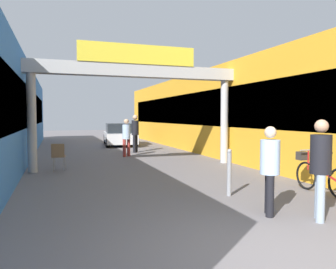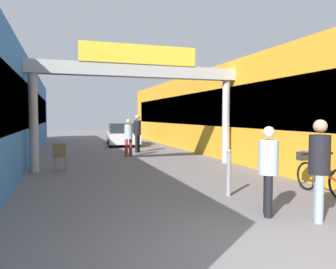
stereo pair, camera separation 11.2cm
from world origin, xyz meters
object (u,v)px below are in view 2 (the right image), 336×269
object	(u,v)px
cafe_chair_wood_nearer	(60,154)
pedestrian_with_dog	(319,163)
pedestrian_elderly_walking	(137,131)
pedestrian_companion	(268,165)
bollard_post_metal	(229,172)
parked_car_white	(123,135)
bicycle_red_second	(319,175)
pedestrian_carrying_crate	(128,135)

from	to	relation	value
cafe_chair_wood_nearer	pedestrian_with_dog	bearing A→B (deg)	-58.06
pedestrian_elderly_walking	cafe_chair_wood_nearer	size ratio (longest dim) A/B	2.05
pedestrian_companion	bollard_post_metal	distance (m)	1.52
pedestrian_elderly_walking	parked_car_white	distance (m)	4.26
pedestrian_with_dog	pedestrian_companion	xyz separation A→B (m)	(-0.62, 0.52, -0.08)
pedestrian_with_dog	cafe_chair_wood_nearer	xyz separation A→B (m)	(-4.13, 6.63, -0.43)
cafe_chair_wood_nearer	bicycle_red_second	bearing A→B (deg)	-42.19
bicycle_red_second	pedestrian_with_dog	bearing A→B (deg)	-133.02
pedestrian_with_dog	pedestrian_companion	distance (m)	0.81
bollard_post_metal	parked_car_white	xyz separation A→B (m)	(0.05, 13.41, 0.12)
bollard_post_metal	parked_car_white	bearing A→B (deg)	89.78
bicycle_red_second	parked_car_white	distance (m)	13.99
pedestrian_companion	bicycle_red_second	bearing A→B (deg)	26.57
bollard_post_metal	parked_car_white	size ratio (longest dim) A/B	0.25
pedestrian_with_dog	pedestrian_elderly_walking	world-z (taller)	pedestrian_elderly_walking
pedestrian_with_dog	pedestrian_companion	world-z (taller)	pedestrian_with_dog
bicycle_red_second	cafe_chair_wood_nearer	world-z (taller)	bicycle_red_second
pedestrian_elderly_walking	bollard_post_metal	distance (m)	9.19
pedestrian_companion	pedestrian_carrying_crate	size ratio (longest dim) A/B	0.96
pedestrian_companion	parked_car_white	bearing A→B (deg)	89.69
pedestrian_with_dog	pedestrian_companion	size ratio (longest dim) A/B	1.08
pedestrian_companion	cafe_chair_wood_nearer	bearing A→B (deg)	119.91
pedestrian_with_dog	bicycle_red_second	distance (m)	2.20
pedestrian_companion	bicycle_red_second	size ratio (longest dim) A/B	0.93
bollard_post_metal	cafe_chair_wood_nearer	xyz separation A→B (m)	(-3.54, 4.62, 0.01)
bollard_post_metal	cafe_chair_wood_nearer	world-z (taller)	bollard_post_metal
pedestrian_elderly_walking	bollard_post_metal	bearing A→B (deg)	-90.17
pedestrian_carrying_crate	bicycle_red_second	xyz separation A→B (m)	(2.75, -8.18, -0.50)
pedestrian_with_dog	parked_car_white	xyz separation A→B (m)	(-0.54, 15.41, -0.33)
pedestrian_companion	parked_car_white	world-z (taller)	pedestrian_companion
pedestrian_companion	parked_car_white	size ratio (longest dim) A/B	0.38
bicycle_red_second	cafe_chair_wood_nearer	size ratio (longest dim) A/B	1.90
bollard_post_metal	pedestrian_carrying_crate	bearing A→B (deg)	95.17
pedestrian_with_dog	pedestrian_elderly_walking	bearing A→B (deg)	92.88
pedestrian_companion	pedestrian_with_dog	bearing A→B (deg)	-40.17
pedestrian_with_dog	cafe_chair_wood_nearer	bearing A→B (deg)	121.94
pedestrian_companion	pedestrian_elderly_walking	bearing A→B (deg)	89.69
pedestrian_with_dog	pedestrian_carrying_crate	xyz separation A→B (m)	(-1.29, 9.74, -0.04)
bollard_post_metal	bicycle_red_second	bearing A→B (deg)	-12.14
pedestrian_carrying_crate	bollard_post_metal	distance (m)	7.78
parked_car_white	bicycle_red_second	bearing A→B (deg)	-81.80
pedestrian_with_dog	parked_car_white	size ratio (longest dim) A/B	0.41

